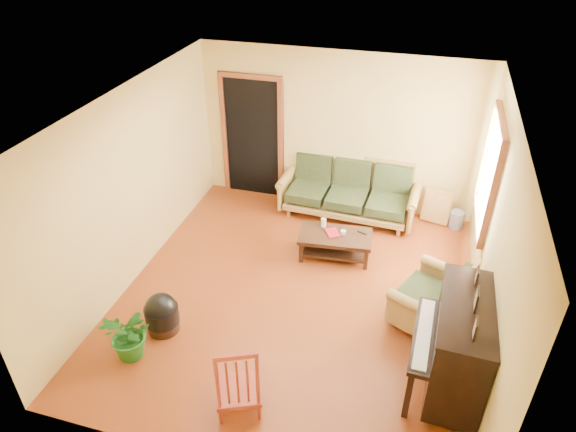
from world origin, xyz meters
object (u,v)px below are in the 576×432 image
(footstool, at_px, (162,317))
(sofa, at_px, (348,191))
(red_chair, at_px, (237,374))
(piano, at_px, (459,348))
(coffee_table, at_px, (335,245))
(ceramic_crock, at_px, (456,220))
(potted_plant, at_px, (130,336))
(armchair, at_px, (431,292))

(footstool, bearing_deg, sofa, 62.18)
(footstool, distance_m, red_chair, 1.53)
(sofa, bearing_deg, piano, -58.33)
(piano, bearing_deg, footstool, -176.03)
(coffee_table, xyz_separation_m, footstool, (-1.72, -2.04, 0.01))
(piano, bearing_deg, red_chair, -155.09)
(sofa, distance_m, ceramic_crock, 1.78)
(ceramic_crock, distance_m, potted_plant, 5.22)
(footstool, bearing_deg, red_chair, -31.57)
(red_chair, distance_m, potted_plant, 1.45)
(armchair, distance_m, ceramic_crock, 2.33)
(armchair, height_order, ceramic_crock, armchair)
(armchair, distance_m, red_chair, 2.57)
(piano, bearing_deg, sofa, 121.48)
(coffee_table, bearing_deg, red_chair, -98.79)
(armchair, bearing_deg, sofa, 146.87)
(armchair, bearing_deg, coffee_table, 167.67)
(sofa, bearing_deg, coffee_table, -85.61)
(armchair, distance_m, piano, 1.01)
(armchair, bearing_deg, footstool, -137.69)
(coffee_table, bearing_deg, footstool, -130.14)
(sofa, xyz_separation_m, red_chair, (-0.40, -3.98, 0.01))
(coffee_table, relative_size, potted_plant, 1.60)
(footstool, bearing_deg, ceramic_crock, 44.10)
(red_chair, bearing_deg, armchair, 21.95)
(ceramic_crock, bearing_deg, potted_plant, -133.03)
(sofa, height_order, armchair, sofa)
(sofa, relative_size, armchair, 2.39)
(armchair, relative_size, potted_plant, 1.40)
(armchair, xyz_separation_m, footstool, (-3.09, -1.04, -0.26))
(sofa, relative_size, potted_plant, 3.34)
(piano, xyz_separation_m, red_chair, (-2.12, -0.88, -0.09))
(sofa, distance_m, footstool, 3.62)
(coffee_table, bearing_deg, armchair, -36.03)
(potted_plant, bearing_deg, piano, 9.29)
(coffee_table, bearing_deg, sofa, 91.71)
(coffee_table, height_order, piano, piano)
(sofa, bearing_deg, ceramic_crock, 6.92)
(coffee_table, distance_m, footstool, 2.67)
(sofa, distance_m, potted_plant, 4.11)
(ceramic_crock, height_order, potted_plant, potted_plant)
(footstool, bearing_deg, piano, 1.48)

